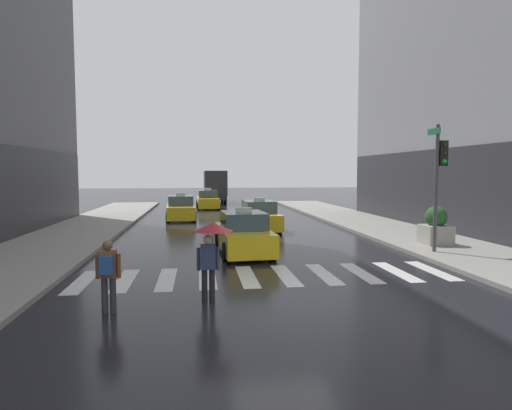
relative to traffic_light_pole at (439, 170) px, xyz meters
name	(u,v)px	position (x,y,z in m)	size (l,w,h in m)	color
ground_plane	(287,306)	(-6.96, -5.36, -3.26)	(160.00, 160.00, 0.00)	black
crosswalk_markings	(267,276)	(-6.96, -2.36, -3.25)	(11.30, 2.80, 0.01)	silver
traffic_light_pole	(439,170)	(0.00, 0.00, 0.00)	(0.44, 0.84, 4.80)	#47474C
taxi_lead	(243,235)	(-7.26, 1.49, -2.53)	(2.11, 4.62, 1.80)	yellow
taxi_second	(259,217)	(-5.72, 8.13, -2.53)	(2.09, 4.61, 1.80)	yellow
taxi_third	(181,209)	(-10.16, 13.99, -2.53)	(2.10, 4.62, 1.80)	yellow
taxi_fourth	(208,200)	(-8.16, 22.81, -2.53)	(2.05, 4.59, 1.80)	yellow
box_truck	(215,185)	(-7.25, 30.45, -1.41)	(2.35, 7.57, 3.35)	#2D2D2D
pedestrian_with_umbrella	(211,240)	(-8.71, -4.82, -1.74)	(0.96, 0.96, 1.94)	black
pedestrian_with_backpack	(108,271)	(-11.01, -5.38, -2.29)	(0.55, 0.43, 1.65)	#333338
planter_near_corner	(436,227)	(0.88, 1.59, -2.38)	(1.10, 1.10, 1.60)	#A8A399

